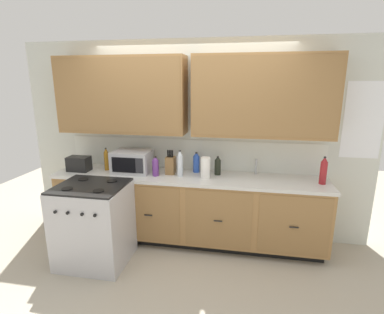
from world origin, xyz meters
TOP-DOWN VIEW (x-y plane):
  - ground_plane at (0.00, 0.00)m, footprint 8.47×8.47m
  - wall_unit at (0.00, 0.50)m, footprint 4.59×0.40m
  - counter_run at (0.00, 0.30)m, footprint 3.42×0.64m
  - stove_range at (-0.97, -0.33)m, footprint 0.76×0.68m
  - microwave at (-0.73, 0.33)m, footprint 0.48×0.37m
  - toaster at (-1.45, 0.25)m, footprint 0.28×0.18m
  - knife_block at (-0.23, 0.34)m, footprint 0.11×0.14m
  - sink_faucet at (0.84, 0.51)m, footprint 0.02×0.02m
  - paper_towel_roll at (0.23, 0.24)m, footprint 0.12×0.12m
  - bottle_amber at (-1.10, 0.34)m, footprint 0.06×0.06m
  - bottle_red at (1.59, 0.27)m, footprint 0.08×0.08m
  - bottle_violet at (-0.39, 0.22)m, footprint 0.08×0.08m
  - bottle_blue at (0.08, 0.47)m, footprint 0.08×0.08m
  - bottle_clear at (-0.08, 0.26)m, footprint 0.07×0.07m
  - bottle_dark at (0.37, 0.41)m, footprint 0.08×0.08m

SIDE VIEW (x-z plane):
  - ground_plane at x=0.00m, z-range 0.00..0.00m
  - counter_run at x=0.00m, z-range 0.01..0.92m
  - stove_range at x=-0.97m, z-range 0.00..0.95m
  - toaster at x=-1.45m, z-range 0.91..1.10m
  - sink_faucet at x=0.84m, z-range 0.91..1.11m
  - knife_block at x=-0.23m, z-range 0.87..1.18m
  - bottle_dark at x=0.37m, z-range 0.91..1.14m
  - bottle_violet at x=-0.39m, z-range 0.90..1.16m
  - bottle_blue at x=0.08m, z-range 0.90..1.17m
  - paper_towel_roll at x=0.23m, z-range 0.91..1.17m
  - microwave at x=-0.73m, z-range 0.91..1.19m
  - bottle_amber at x=-1.10m, z-range 0.90..1.21m
  - bottle_red at x=1.59m, z-range 0.90..1.23m
  - bottle_clear at x=-0.08m, z-range 0.90..1.24m
  - wall_unit at x=0.00m, z-range 0.38..2.95m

